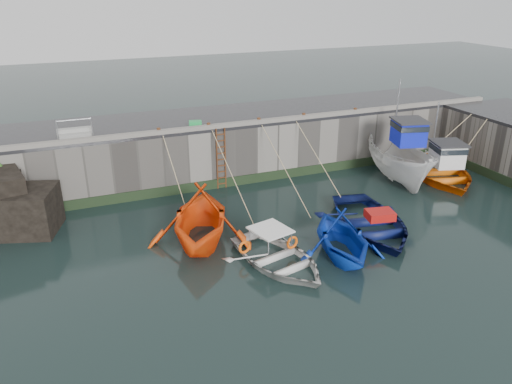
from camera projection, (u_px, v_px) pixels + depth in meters
name	position (u px, v px, depth m)	size (l,w,h in m)	color
ground	(360.00, 276.00, 18.18)	(120.00, 120.00, 0.00)	black
quay_back	(240.00, 142.00, 28.27)	(30.00, 5.00, 3.00)	slate
road_back	(240.00, 115.00, 27.65)	(30.00, 5.00, 0.16)	black
kerb_back	(256.00, 122.00, 25.58)	(30.00, 0.30, 0.20)	slate
algae_back	(257.00, 178.00, 26.58)	(30.00, 0.08, 0.50)	black
ladder	(221.00, 159.00, 25.33)	(0.51, 0.08, 3.20)	#3F1E0F
boat_near_white	(201.00, 241.00, 20.63)	(4.52, 5.24, 2.76)	#F74A0D
boat_near_white_rope	(179.00, 205.00, 23.94)	(0.04, 3.78, 3.10)	tan
boat_near_blue	(278.00, 264.00, 18.96)	(3.33, 4.67, 0.97)	silver
boat_near_blue_rope	(232.00, 209.00, 23.49)	(0.04, 6.17, 3.10)	tan
boat_near_blacktrim	(340.00, 255.00, 19.56)	(3.65, 4.23, 2.23)	#0B2FA8
boat_near_blacktrim_rope	(282.00, 203.00, 24.22)	(0.04, 6.47, 3.10)	tan
boat_near_navy	(370.00, 229.00, 21.63)	(4.05, 5.67, 1.17)	#0B1346
boat_near_navy_rope	(318.00, 190.00, 25.67)	(0.04, 5.16, 3.10)	tan
boat_far_white	(401.00, 161.00, 26.69)	(4.10, 6.96, 5.53)	silver
boat_far_orange	(440.00, 171.00, 27.16)	(5.94, 7.08, 4.26)	orange
fish_crate	(195.00, 124.00, 24.93)	(0.62, 0.42, 0.33)	green
railing	(75.00, 132.00, 23.45)	(1.60, 1.05, 1.00)	#A5A8AD
bollard_a	(159.00, 131.00, 23.92)	(0.18, 0.18, 0.28)	#3F1E0F
bollard_b	(209.00, 126.00, 24.78)	(0.18, 0.18, 0.28)	#3F1E0F
bollard_c	(259.00, 120.00, 25.72)	(0.18, 0.18, 0.28)	#3F1E0F
bollard_d	(304.00, 116.00, 26.62)	(0.18, 0.18, 0.28)	#3F1E0F
bollard_e	(355.00, 110.00, 27.72)	(0.18, 0.18, 0.28)	#3F1E0F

